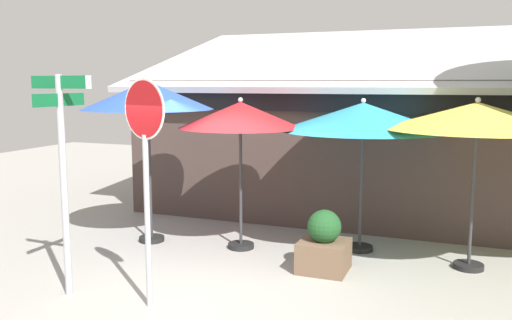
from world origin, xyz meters
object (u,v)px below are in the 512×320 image
stop_sign (145,152)px  patio_umbrella_mustard_far_right (477,117)px  patio_umbrella_crimson_center (240,116)px  sidewalk_planter (324,246)px  patio_umbrella_royal_blue_left (148,96)px  street_sign_post (63,162)px  patio_umbrella_teal_right (363,117)px

stop_sign → patio_umbrella_mustard_far_right: size_ratio=1.05×
patio_umbrella_crimson_center → patio_umbrella_mustard_far_right: (3.58, 0.30, 0.06)m
patio_umbrella_crimson_center → sidewalk_planter: bearing=-20.1°
patio_umbrella_royal_blue_left → patio_umbrella_mustard_far_right: size_ratio=1.07×
patio_umbrella_crimson_center → sidewalk_planter: (1.58, -0.58, -1.84)m
patio_umbrella_mustard_far_right → sidewalk_planter: patio_umbrella_mustard_far_right is taller
stop_sign → street_sign_post: bearing=-177.2°
street_sign_post → patio_umbrella_royal_blue_left: (-0.30, 2.48, 0.77)m
sidewalk_planter → street_sign_post: bearing=-144.1°
stop_sign → patio_umbrella_crimson_center: (0.13, 2.62, 0.28)m
patio_umbrella_crimson_center → patio_umbrella_mustard_far_right: size_ratio=0.94×
patio_umbrella_mustard_far_right → sidewalk_planter: 2.90m
patio_umbrella_teal_right → sidewalk_planter: 2.20m
stop_sign → sidewalk_planter: bearing=50.1°
stop_sign → patio_umbrella_teal_right: 3.81m
patio_umbrella_teal_right → patio_umbrella_royal_blue_left: bearing=-167.1°
patio_umbrella_mustard_far_right → stop_sign: bearing=-141.9°
street_sign_post → patio_umbrella_teal_right: 4.61m
patio_umbrella_teal_right → sidewalk_planter: bearing=-104.8°
street_sign_post → patio_umbrella_royal_blue_left: 2.61m
patio_umbrella_mustard_far_right → patio_umbrella_royal_blue_left: bearing=-174.6°
patio_umbrella_crimson_center → sidewalk_planter: 2.49m
patio_umbrella_royal_blue_left → patio_umbrella_mustard_far_right: (5.21, 0.50, -0.26)m
patio_umbrella_teal_right → patio_umbrella_crimson_center: bearing=-162.3°
stop_sign → patio_umbrella_royal_blue_left: bearing=121.7°
street_sign_post → patio_umbrella_mustard_far_right: street_sign_post is taller
street_sign_post → patio_umbrella_mustard_far_right: (4.91, 2.97, 0.51)m
stop_sign → patio_umbrella_mustard_far_right: stop_sign is taller
street_sign_post → patio_umbrella_royal_blue_left: bearing=96.9°
patio_umbrella_teal_right → street_sign_post: bearing=-134.4°
patio_umbrella_royal_blue_left → patio_umbrella_crimson_center: patio_umbrella_royal_blue_left is taller
stop_sign → sidewalk_planter: (1.71, 2.04, -1.56)m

